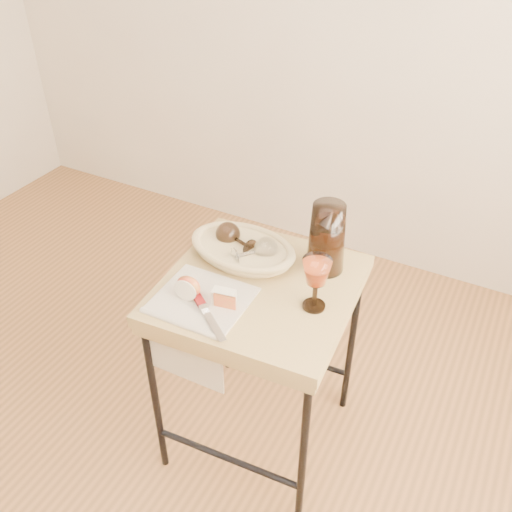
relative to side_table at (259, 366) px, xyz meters
The scene contains 11 objects.
floor 0.75m from the side_table, 130.23° to the right, with size 3.60×3.60×0.00m, color brown.
side_table is the anchor object (origin of this frame).
tea_towel 0.41m from the side_table, 128.64° to the right, with size 0.27×0.24×0.01m, color beige.
bread_basket 0.41m from the side_table, 138.64° to the left, with size 0.32×0.22×0.05m, color tan, non-canonical shape.
goblet_lying_a 0.45m from the side_table, 141.24° to the left, with size 0.13×0.08×0.08m, color #392619, non-canonical shape.
goblet_lying_b 0.42m from the side_table, 128.93° to the left, with size 0.12×0.08×0.08m, color white, non-canonical shape.
pitcher 0.53m from the side_table, 50.17° to the left, with size 0.16×0.24×0.27m, color black, non-canonical shape.
wine_goblet 0.49m from the side_table, ahead, with size 0.08×0.08×0.17m, color white, non-canonical shape.
apple_half 0.46m from the side_table, 136.35° to the right, with size 0.08×0.04×0.07m, color red.
apple_wedge 0.41m from the side_table, 110.35° to the right, with size 0.07×0.04×0.04m, color #F6E9CA.
table_knife 0.43m from the side_table, 111.24° to the right, with size 0.24×0.03×0.02m, color silver, non-canonical shape.
Camera 1 is at (1.04, -0.66, 1.80)m, focal length 39.42 mm.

